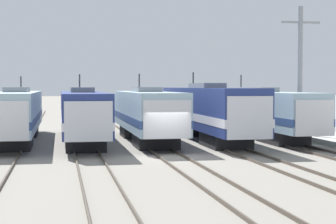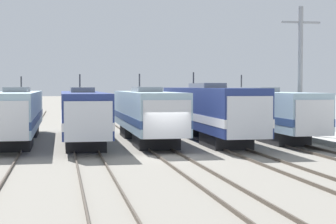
# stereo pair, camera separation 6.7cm
# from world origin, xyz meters

# --- Properties ---
(ground_plane) EXTENTS (400.00, 400.00, 0.00)m
(ground_plane) POSITION_xyz_m (0.00, 0.00, 0.00)
(ground_plane) COLOR gray
(rail_pair_far_left) EXTENTS (1.50, 120.00, 0.15)m
(rail_pair_far_left) POSITION_xyz_m (-9.14, 0.00, 0.07)
(rail_pair_far_left) COLOR #4C4238
(rail_pair_far_left) RESTS_ON ground_plane
(rail_pair_center_left) EXTENTS (1.51, 120.00, 0.15)m
(rail_pair_center_left) POSITION_xyz_m (-4.57, 0.00, 0.07)
(rail_pair_center_left) COLOR #4C4238
(rail_pair_center_left) RESTS_ON ground_plane
(rail_pair_center) EXTENTS (1.51, 120.00, 0.15)m
(rail_pair_center) POSITION_xyz_m (0.00, 0.00, 0.07)
(rail_pair_center) COLOR #4C4238
(rail_pair_center) RESTS_ON ground_plane
(rail_pair_center_right) EXTENTS (1.51, 120.00, 0.15)m
(rail_pair_center_right) POSITION_xyz_m (4.57, 0.00, 0.07)
(rail_pair_center_right) COLOR #4C4238
(rail_pair_center_right) RESTS_ON ground_plane
(rail_pair_far_right) EXTENTS (1.50, 120.00, 0.15)m
(rail_pair_far_right) POSITION_xyz_m (9.14, 0.00, 0.07)
(rail_pair_far_right) COLOR #4C4238
(rail_pair_far_right) RESTS_ON ground_plane
(locomotive_far_left) EXTENTS (2.93, 19.40, 4.79)m
(locomotive_far_left) POSITION_xyz_m (-9.14, 10.04, 2.04)
(locomotive_far_left) COLOR #232326
(locomotive_far_left) RESTS_ON ground_plane
(locomotive_center_left) EXTENTS (2.92, 19.20, 4.95)m
(locomotive_center_left) POSITION_xyz_m (-4.57, 8.87, 2.03)
(locomotive_center_left) COLOR black
(locomotive_center_left) RESTS_ON ground_plane
(locomotive_center) EXTENTS (3.13, 16.26, 4.97)m
(locomotive_center) POSITION_xyz_m (0.00, 8.22, 2.05)
(locomotive_center) COLOR #232326
(locomotive_center) RESTS_ON ground_plane
(locomotive_center_right) EXTENTS (3.02, 19.43, 5.14)m
(locomotive_center_right) POSITION_xyz_m (4.57, 8.41, 2.18)
(locomotive_center_right) COLOR black
(locomotive_center_right) RESTS_ON ground_plane
(locomotive_far_right) EXTENTS (2.77, 19.74, 4.97)m
(locomotive_far_right) POSITION_xyz_m (9.14, 9.92, 2.03)
(locomotive_far_right) COLOR #232326
(locomotive_far_right) RESTS_ON ground_plane
(catenary_tower_right) EXTENTS (3.08, 0.38, 9.94)m
(catenary_tower_right) POSITION_xyz_m (11.51, 8.08, 5.16)
(catenary_tower_right) COLOR gray
(catenary_tower_right) RESTS_ON ground_plane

